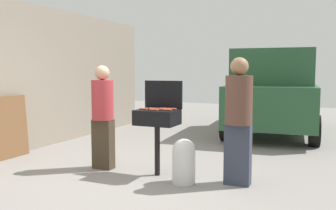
# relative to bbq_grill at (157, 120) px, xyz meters

# --- Properties ---
(ground_plane) EXTENTS (24.00, 24.00, 0.00)m
(ground_plane) POSITION_rel_bbq_grill_xyz_m (-0.29, -0.30, -0.83)
(ground_plane) COLOR gray
(house_wall_side) EXTENTS (0.24, 8.00, 2.82)m
(house_wall_side) POSITION_rel_bbq_grill_xyz_m (-3.10, 0.70, 0.58)
(house_wall_side) COLOR gray
(house_wall_side) RESTS_ON ground
(bbq_grill) EXTENTS (0.60, 0.44, 0.97)m
(bbq_grill) POSITION_rel_bbq_grill_xyz_m (0.00, 0.00, 0.00)
(bbq_grill) COLOR black
(bbq_grill) RESTS_ON ground
(grill_lid_open) EXTENTS (0.60, 0.05, 0.42)m
(grill_lid_open) POSITION_rel_bbq_grill_xyz_m (0.00, 0.22, 0.36)
(grill_lid_open) COLOR black
(grill_lid_open) RESTS_ON bbq_grill
(hot_dog_0) EXTENTS (0.13, 0.03, 0.03)m
(hot_dog_0) POSITION_rel_bbq_grill_xyz_m (0.09, -0.03, 0.16)
(hot_dog_0) COLOR #B74C33
(hot_dog_0) RESTS_ON bbq_grill
(hot_dog_1) EXTENTS (0.13, 0.04, 0.03)m
(hot_dog_1) POSITION_rel_bbq_grill_xyz_m (0.04, 0.07, 0.16)
(hot_dog_1) COLOR #AD4228
(hot_dog_1) RESTS_ON bbq_grill
(hot_dog_2) EXTENTS (0.13, 0.04, 0.03)m
(hot_dog_2) POSITION_rel_bbq_grill_xyz_m (0.16, 0.01, 0.16)
(hot_dog_2) COLOR #C6593D
(hot_dog_2) RESTS_ON bbq_grill
(hot_dog_3) EXTENTS (0.13, 0.03, 0.03)m
(hot_dog_3) POSITION_rel_bbq_grill_xyz_m (0.19, 0.11, 0.16)
(hot_dog_3) COLOR #C6593D
(hot_dog_3) RESTS_ON bbq_grill
(hot_dog_4) EXTENTS (0.13, 0.03, 0.03)m
(hot_dog_4) POSITION_rel_bbq_grill_xyz_m (0.19, -0.06, 0.16)
(hot_dog_4) COLOR #AD4228
(hot_dog_4) RESTS_ON bbq_grill
(hot_dog_5) EXTENTS (0.13, 0.03, 0.03)m
(hot_dog_5) POSITION_rel_bbq_grill_xyz_m (-0.19, -0.07, 0.16)
(hot_dog_5) COLOR #C6593D
(hot_dog_5) RESTS_ON bbq_grill
(hot_dog_6) EXTENTS (0.13, 0.03, 0.03)m
(hot_dog_6) POSITION_rel_bbq_grill_xyz_m (-0.09, 0.06, 0.16)
(hot_dog_6) COLOR #B74C33
(hot_dog_6) RESTS_ON bbq_grill
(hot_dog_7) EXTENTS (0.13, 0.03, 0.03)m
(hot_dog_7) POSITION_rel_bbq_grill_xyz_m (0.06, 0.12, 0.16)
(hot_dog_7) COLOR #AD4228
(hot_dog_7) RESTS_ON bbq_grill
(hot_dog_8) EXTENTS (0.13, 0.04, 0.03)m
(hot_dog_8) POSITION_rel_bbq_grill_xyz_m (-0.13, 0.03, 0.16)
(hot_dog_8) COLOR #AD4228
(hot_dog_8) RESTS_ON bbq_grill
(hot_dog_9) EXTENTS (0.13, 0.03, 0.03)m
(hot_dog_9) POSITION_rel_bbq_grill_xyz_m (-0.01, -0.10, 0.16)
(hot_dog_9) COLOR #C6593D
(hot_dog_9) RESTS_ON bbq_grill
(hot_dog_10) EXTENTS (0.13, 0.03, 0.03)m
(hot_dog_10) POSITION_rel_bbq_grill_xyz_m (-0.01, -0.07, 0.16)
(hot_dog_10) COLOR #B74C33
(hot_dog_10) RESTS_ON bbq_grill
(propane_tank) EXTENTS (0.32, 0.32, 0.62)m
(propane_tank) POSITION_rel_bbq_grill_xyz_m (0.50, -0.20, -0.51)
(propane_tank) COLOR silver
(propane_tank) RESTS_ON ground
(person_left) EXTENTS (0.34, 0.34, 1.63)m
(person_left) POSITION_rel_bbq_grill_xyz_m (-0.94, -0.00, 0.06)
(person_left) COLOR #3F3323
(person_left) RESTS_ON ground
(person_right) EXTENTS (0.36, 0.36, 1.72)m
(person_right) POSITION_rel_bbq_grill_xyz_m (1.19, 0.04, 0.11)
(person_right) COLOR #333847
(person_right) RESTS_ON ground
(parked_minivan) EXTENTS (2.32, 4.54, 2.02)m
(parked_minivan) POSITION_rel_bbq_grill_xyz_m (1.02, 4.59, 0.20)
(parked_minivan) COLOR #234C2D
(parked_minivan) RESTS_ON ground
(leaning_board) EXTENTS (0.10, 0.90, 1.10)m
(leaning_board) POSITION_rel_bbq_grill_xyz_m (-2.85, -0.13, -0.28)
(leaning_board) COLOR brown
(leaning_board) RESTS_ON ground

